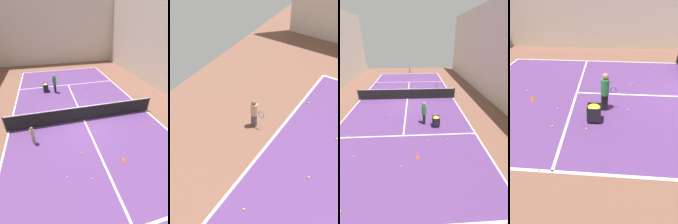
{
  "view_description": "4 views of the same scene",
  "coord_description": "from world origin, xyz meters",
  "views": [
    {
      "loc": [
        -2.16,
        -8.14,
        6.0
      ],
      "look_at": [
        0.0,
        0.0,
        0.65
      ],
      "focal_mm": 24.0,
      "sensor_mm": 36.0,
      "label": 1
    },
    {
      "loc": [
        7.93,
        -8.01,
        8.59
      ],
      "look_at": [
        0.07,
        -12.89,
        0.71
      ],
      "focal_mm": 50.0,
      "sensor_mm": 36.0,
      "label": 2
    },
    {
      "loc": [
        -0.88,
        14.66,
        5.81
      ],
      "look_at": [
        -1.44,
        5.07,
        0.97
      ],
      "focal_mm": 24.0,
      "sensor_mm": 36.0,
      "label": 3
    },
    {
      "loc": [
        -7.93,
        5.03,
        4.53
      ],
      "look_at": [
        -2.28,
        5.46,
        0.45
      ],
      "focal_mm": 28.0,
      "sensor_mm": 36.0,
      "label": 4
    }
  ],
  "objects": [
    {
      "name": "tennis_ball_34",
      "position": [
        4.01,
        11.65,
        0.04
      ],
      "size": [
        0.07,
        0.07,
        0.07
      ],
      "primitive_type": "sphere",
      "color": "yellow",
      "rests_on": "ground"
    },
    {
      "name": "tennis_ball_17",
      "position": [
        1.0,
        3.63,
        0.04
      ],
      "size": [
        0.07,
        0.07,
        0.07
      ],
      "primitive_type": "sphere",
      "color": "yellow",
      "rests_on": "ground"
    },
    {
      "name": "tennis_ball_14",
      "position": [
        -4.83,
        6.94,
        0.04
      ],
      "size": [
        0.07,
        0.07,
        0.07
      ],
      "primitive_type": "sphere",
      "color": "yellow",
      "rests_on": "ground"
    },
    {
      "name": "coach_at_net",
      "position": [
        -1.44,
        5.06,
        1.01
      ],
      "size": [
        0.39,
        0.68,
        1.75
      ],
      "rotation": [
        0.0,
        0.0,
        -1.47
      ],
      "color": "black",
      "rests_on": "ground"
    },
    {
      "name": "tennis_ball_2",
      "position": [
        4.39,
        9.73,
        0.04
      ],
      "size": [
        0.07,
        0.07,
        0.07
      ],
      "primitive_type": "sphere",
      "color": "yellow",
      "rests_on": "ground"
    },
    {
      "name": "line_service_far",
      "position": [
        0.0,
        6.54,
        0.01
      ],
      "size": [
        9.65,
        0.1,
        0.0
      ],
      "primitive_type": "cube",
      "color": "white",
      "rests_on": "ground"
    },
    {
      "name": "line_sideline_right",
      "position": [
        4.82,
        0.0,
        0.01
      ],
      "size": [
        0.1,
        23.78,
        0.0
      ],
      "primitive_type": "cube",
      "color": "white",
      "rests_on": "ground"
    },
    {
      "name": "training_cone_2",
      "position": [
        -0.86,
        8.57,
        0.12
      ],
      "size": [
        0.23,
        0.23,
        0.23
      ],
      "primitive_type": "cone",
      "color": "orange",
      "rests_on": "ground"
    },
    {
      "name": "tennis_ball_18",
      "position": [
        3.54,
        6.43,
        0.04
      ],
      "size": [
        0.07,
        0.07,
        0.07
      ],
      "primitive_type": "sphere",
      "color": "yellow",
      "rests_on": "ground"
    },
    {
      "name": "tennis_ball_28",
      "position": [
        -1.57,
        7.17,
        0.04
      ],
      "size": [
        0.07,
        0.07,
        0.07
      ],
      "primitive_type": "sphere",
      "color": "yellow",
      "rests_on": "ground"
    },
    {
      "name": "tennis_ball_19",
      "position": [
        -2.86,
        5.72,
        0.04
      ],
      "size": [
        0.07,
        0.07,
        0.07
      ],
      "primitive_type": "sphere",
      "color": "yellow",
      "rests_on": "ground"
    },
    {
      "name": "tennis_ball_21",
      "position": [
        -0.19,
        4.1,
        0.04
      ],
      "size": [
        0.07,
        0.07,
        0.07
      ],
      "primitive_type": "sphere",
      "color": "yellow",
      "rests_on": "ground"
    },
    {
      "name": "tennis_ball_23",
      "position": [
        3.57,
        1.8,
        0.04
      ],
      "size": [
        0.07,
        0.07,
        0.07
      ],
      "primitive_type": "sphere",
      "color": "yellow",
      "rests_on": "ground"
    },
    {
      "name": "tennis_ball_20",
      "position": [
        -2.8,
        7.08,
        0.04
      ],
      "size": [
        0.07,
        0.07,
        0.07
      ],
      "primitive_type": "sphere",
      "color": "yellow",
      "rests_on": "ground"
    },
    {
      "name": "tennis_ball_7",
      "position": [
        4.82,
        4.33,
        0.04
      ],
      "size": [
        0.07,
        0.07,
        0.07
      ],
      "primitive_type": "sphere",
      "color": "yellow",
      "rests_on": "ground"
    },
    {
      "name": "tennis_ball_32",
      "position": [
        5.0,
        5.84,
        0.04
      ],
      "size": [
        0.07,
        0.07,
        0.07
      ],
      "primitive_type": "sphere",
      "color": "yellow",
      "rests_on": "ground"
    },
    {
      "name": "tennis_ball_35",
      "position": [
        4.94,
        10.69,
        0.04
      ],
      "size": [
        0.07,
        0.07,
        0.07
      ],
      "primitive_type": "sphere",
      "color": "yellow",
      "rests_on": "ground"
    },
    {
      "name": "tennis_ball_12",
      "position": [
        -0.06,
        9.19,
        0.04
      ],
      "size": [
        0.07,
        0.07,
        0.07
      ],
      "primitive_type": "sphere",
      "color": "yellow",
      "rests_on": "ground"
    },
    {
      "name": "ball_cart",
      "position": [
        -2.28,
        5.46,
        0.53
      ],
      "size": [
        0.48,
        0.54,
        0.77
      ],
      "color": "black",
      "rests_on": "ground"
    },
    {
      "name": "tennis_ball_0",
      "position": [
        2.57,
        8.28,
        0.04
      ],
      "size": [
        0.07,
        0.07,
        0.07
      ],
      "primitive_type": "sphere",
      "color": "yellow",
      "rests_on": "ground"
    },
    {
      "name": "tennis_ball_1",
      "position": [
        1.26,
        3.54,
        0.04
      ],
      "size": [
        0.07,
        0.07,
        0.07
      ],
      "primitive_type": "sphere",
      "color": "yellow",
      "rests_on": "ground"
    },
    {
      "name": "tennis_ball_11",
      "position": [
        -1.45,
        4.0,
        0.04
      ],
      "size": [
        0.07,
        0.07,
        0.07
      ],
      "primitive_type": "sphere",
      "color": "yellow",
      "rests_on": "ground"
    }
  ]
}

